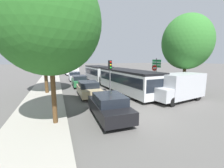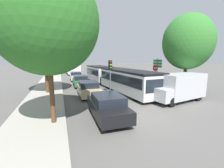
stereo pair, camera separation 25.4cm
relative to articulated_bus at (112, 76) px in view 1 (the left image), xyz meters
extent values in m
plane|color=#565451|center=(-1.93, -9.89, -1.40)|extent=(200.00, 200.00, 0.00)
cube|color=#9E998E|center=(-7.75, 5.25, -1.33)|extent=(3.20, 40.28, 0.14)
cube|color=silver|center=(0.31, -3.51, -0.15)|extent=(3.25, 9.29, 1.97)
cube|color=black|center=(0.31, -3.51, 0.20)|extent=(3.23, 8.93, 0.86)
cube|color=black|center=(0.31, -3.51, 0.93)|extent=(3.25, 9.29, 0.19)
cube|color=silver|center=(-0.45, 5.09, -0.15)|extent=(2.99, 6.43, 1.97)
cube|color=black|center=(-0.45, 5.09, 0.20)|extent=(2.99, 6.18, 0.86)
cube|color=black|center=(-0.45, 5.09, 0.93)|extent=(2.99, 6.43, 0.19)
cylinder|color=black|center=(-0.13, 1.51, -0.15)|extent=(1.89, 1.12, 1.81)
cube|color=black|center=(0.71, -8.01, 0.09)|extent=(2.15, 0.29, 1.06)
cylinder|color=black|center=(1.60, -6.32, -0.92)|extent=(0.37, 0.98, 0.96)
cylinder|color=black|center=(-0.45, -6.51, -0.92)|extent=(0.37, 0.98, 0.96)
cylinder|color=black|center=(1.08, -0.51, -0.92)|extent=(0.37, 0.98, 0.96)
cylinder|color=black|center=(-0.97, -0.70, -0.92)|extent=(0.37, 0.98, 0.96)
cylinder|color=black|center=(0.57, 5.18, -0.92)|extent=(0.37, 0.98, 0.96)
cylinder|color=black|center=(-1.48, 5.00, -0.92)|extent=(0.37, 0.98, 0.96)
cube|color=silver|center=(-3.75, 20.39, -0.10)|extent=(3.33, 11.86, 2.04)
cube|color=black|center=(-3.75, 20.39, 0.27)|extent=(3.31, 11.27, 0.86)
cube|color=#234C93|center=(-3.75, 20.39, 1.02)|extent=(3.33, 11.86, 0.20)
cylinder|color=black|center=(-5.08, 24.18, -0.89)|extent=(0.37, 1.04, 1.02)
cylinder|color=black|center=(-2.90, 24.32, -0.89)|extent=(0.37, 1.04, 1.02)
cylinder|color=black|center=(-4.61, 16.81, -0.89)|extent=(0.37, 1.04, 1.02)
cylinder|color=black|center=(-2.44, 16.95, -0.89)|extent=(0.37, 1.04, 1.02)
cube|color=black|center=(-3.71, -9.31, -0.80)|extent=(1.86, 4.23, 0.68)
cube|color=black|center=(-3.71, -9.41, -0.20)|extent=(1.68, 2.23, 0.52)
cylinder|color=black|center=(-4.43, -7.96, -1.08)|extent=(0.23, 0.64, 0.64)
cylinder|color=black|center=(-2.94, -7.99, -1.08)|extent=(0.23, 0.64, 0.64)
cylinder|color=black|center=(-4.49, -10.64, -1.08)|extent=(0.23, 0.64, 0.64)
cylinder|color=black|center=(-2.99, -10.67, -1.08)|extent=(0.23, 0.64, 0.64)
cube|color=tan|center=(-3.85, -3.71, -0.80)|extent=(1.85, 4.21, 0.68)
cube|color=black|center=(-3.85, -3.81, -0.21)|extent=(1.67, 2.22, 0.52)
cylinder|color=black|center=(-4.56, -2.36, -1.08)|extent=(0.23, 0.64, 0.64)
cylinder|color=black|center=(-3.08, -2.39, -1.08)|extent=(0.23, 0.64, 0.64)
cylinder|color=black|center=(-4.62, -5.03, -1.08)|extent=(0.23, 0.64, 0.64)
cylinder|color=black|center=(-3.13, -5.06, -1.08)|extent=(0.23, 0.64, 0.64)
cube|color=#236638|center=(-3.88, 1.86, -0.81)|extent=(1.81, 4.12, 0.66)
cube|color=black|center=(-3.89, 1.76, -0.23)|extent=(1.63, 2.17, 0.51)
cylinder|color=black|center=(-4.58, 3.18, -1.09)|extent=(0.23, 0.63, 0.62)
cylinder|color=black|center=(-3.13, 3.15, -1.09)|extent=(0.23, 0.63, 0.62)
cylinder|color=black|center=(-4.64, 0.56, -1.09)|extent=(0.23, 0.63, 0.62)
cylinder|color=black|center=(-3.18, 0.53, -1.09)|extent=(0.23, 0.63, 0.62)
cube|color=#B7BABF|center=(-3.87, 7.58, -0.82)|extent=(1.80, 4.10, 0.66)
cube|color=black|center=(-3.87, 7.48, -0.24)|extent=(1.63, 2.16, 0.50)
cylinder|color=black|center=(-4.57, 8.89, -1.09)|extent=(0.23, 0.62, 0.62)
cylinder|color=black|center=(-3.12, 8.86, -1.09)|extent=(0.23, 0.62, 0.62)
cylinder|color=black|center=(-4.62, 6.29, -1.09)|extent=(0.23, 0.62, 0.62)
cylinder|color=black|center=(-3.17, 6.26, -1.09)|extent=(0.23, 0.62, 0.62)
cube|color=#B7BABF|center=(3.38, -7.77, -0.09)|extent=(4.39, 2.70, 2.00)
cube|color=#B7BABF|center=(0.92, -8.21, -0.56)|extent=(1.22, 2.03, 1.00)
cylinder|color=black|center=(1.46, -8.97, -1.04)|extent=(0.75, 0.36, 0.72)
cylinder|color=black|center=(1.16, -7.31, -1.04)|extent=(0.75, 0.36, 0.72)
cylinder|color=black|center=(4.71, -8.38, -1.04)|extent=(0.75, 0.36, 0.72)
cylinder|color=black|center=(4.41, -6.73, -1.04)|extent=(0.75, 0.36, 0.72)
cylinder|color=#56595E|center=(-1.51, -3.33, 0.30)|extent=(0.12, 0.12, 3.40)
cube|color=black|center=(-1.51, -3.33, 1.55)|extent=(0.35, 0.28, 0.90)
sphere|color=red|center=(-1.50, -3.48, 1.83)|extent=(0.18, 0.18, 0.18)
sphere|color=#EAAD14|center=(-1.50, -3.48, 1.55)|extent=(0.18, 0.18, 0.18)
sphere|color=green|center=(-1.50, -3.48, 1.27)|extent=(0.18, 0.18, 0.18)
cylinder|color=#56595E|center=(4.30, -2.69, -0.20)|extent=(0.08, 0.08, 2.40)
cylinder|color=red|center=(4.30, -2.69, 1.07)|extent=(0.70, 0.03, 0.70)
cube|color=white|center=(4.30, -2.71, 1.07)|extent=(0.50, 0.04, 0.14)
cylinder|color=#56595E|center=(5.18, -1.83, 0.40)|extent=(0.10, 0.10, 3.60)
cube|color=#197A38|center=(5.18, -1.83, 1.90)|extent=(0.28, 1.39, 0.28)
cube|color=#197A38|center=(5.18, -1.83, 1.56)|extent=(0.28, 1.39, 0.28)
cube|color=#197A38|center=(5.18, -1.83, 1.22)|extent=(0.28, 1.39, 0.28)
cylinder|color=#51381E|center=(-6.79, -9.29, 0.29)|extent=(0.25, 0.25, 3.37)
ellipsoid|color=#286623|center=(-6.79, -9.29, 3.95)|extent=(5.14, 5.14, 5.27)
cylinder|color=#51381E|center=(-7.62, -1.24, 0.36)|extent=(0.33, 0.33, 3.51)
ellipsoid|color=#286623|center=(-7.62, -1.24, 4.43)|extent=(5.15, 5.15, 6.17)
ellipsoid|color=#3D7F38|center=(-8.19, -0.97, 3.51)|extent=(3.09, 3.09, 3.39)
cylinder|color=#51381E|center=(5.67, -5.82, 0.18)|extent=(0.32, 0.32, 3.16)
ellipsoid|color=#33752D|center=(5.67, -5.82, 3.77)|extent=(4.79, 4.79, 5.36)
ellipsoid|color=#33752D|center=(5.40, -6.25, 2.97)|extent=(2.87, 2.87, 2.95)
camera|label=1|loc=(-6.57, -17.55, 2.19)|focal=24.00mm
camera|label=2|loc=(-6.33, -17.64, 2.19)|focal=24.00mm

